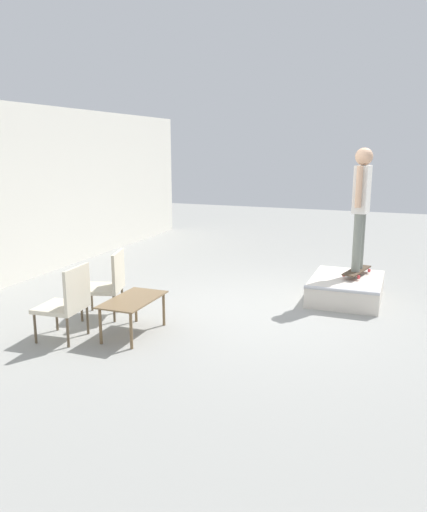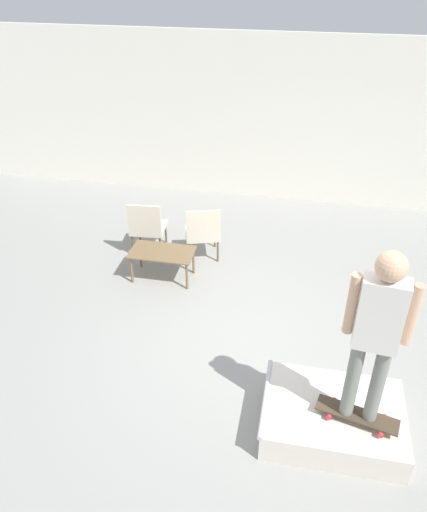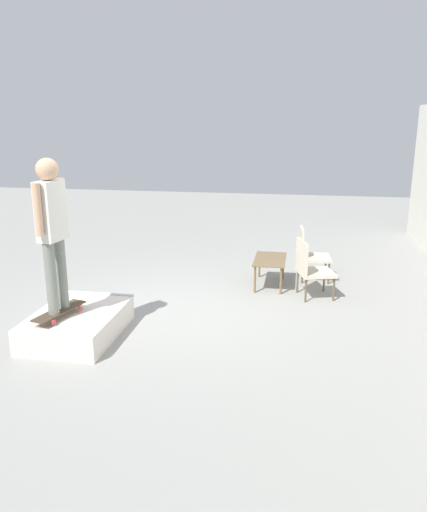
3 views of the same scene
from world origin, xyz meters
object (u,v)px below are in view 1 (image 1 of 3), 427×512
Objects in this scene: person_skater at (361,198)px; patio_chair_right at (108,282)px; skate_ramp_box at (346,288)px; skateboard_on_ramp at (357,271)px; patio_chair_left at (67,300)px; coffee_table at (133,303)px.

patio_chair_right is (-2.20, 3.06, -1.03)m from person_skater.
skate_ramp_box is at bearing 154.68° from person_skater.
skateboard_on_ramp is 1.12m from person_skater.
person_skater is 4.47m from patio_chair_left.
patio_chair_left reaches higher than skateboard_on_ramp.
person_skater is (0.00, -0.00, 1.12)m from skateboard_on_ramp.
coffee_table is at bearing 151.44° from skateboard_on_ramp.
patio_chair_left is (-2.89, 2.93, 0.33)m from skate_ramp_box.
patio_chair_right is at bearing 54.29° from coffee_table.
coffee_table is at bearing 137.11° from skate_ramp_box.
skateboard_on_ramp is 3.59m from coffee_table.
skateboard_on_ramp is 0.87× the size of coffee_table.
patio_chair_right reaches higher than coffee_table.
skate_ramp_box is 3.37m from coffee_table.
skateboard_on_ramp is (0.20, -0.12, 0.25)m from skate_ramp_box.
patio_chair_left is 1.00× the size of patio_chair_right.
person_skater reaches higher than patio_chair_right.
patio_chair_right reaches higher than skate_ramp_box.
patio_chair_left reaches higher than skate_ramp_box.
coffee_table is 1.02× the size of patio_chair_right.
patio_chair_left is at bearing 123.70° from coffee_table.
skate_ramp_box is 0.34m from skateboard_on_ramp.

